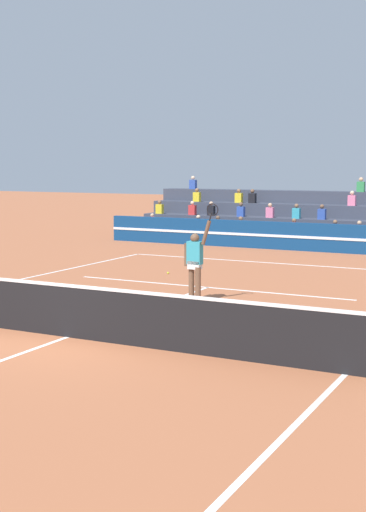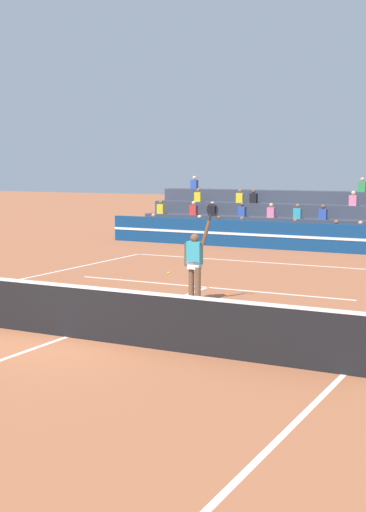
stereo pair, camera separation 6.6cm
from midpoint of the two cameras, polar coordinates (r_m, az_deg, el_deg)
The scene contains 7 objects.
ground_plane at distance 14.27m, azimuth -9.14°, elevation -6.42°, with size 120.00×120.00×0.00m, color #AD603D.
court_lines at distance 14.26m, azimuth -9.14°, elevation -6.40°, with size 11.10×23.90×0.01m.
tennis_net at distance 14.15m, azimuth -9.18°, elevation -4.28°, with size 12.00×0.10×1.10m.
sponsor_banner_wall at distance 28.28m, azimuth 10.24°, elevation 1.49°, with size 18.00×0.26×1.10m.
bleacher_stand at distance 31.28m, azimuth 11.99°, elevation 2.52°, with size 17.08×3.80×2.83m.
tennis_player at distance 17.32m, azimuth 1.10°, elevation -0.57°, with size 0.95×0.35×2.49m.
tennis_ball at distance 22.08m, azimuth -1.08°, elevation -1.36°, with size 0.07×0.07×0.07m, color #C6DB33.
Camera 2 is at (8.33, -11.09, 3.36)m, focal length 50.00 mm.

